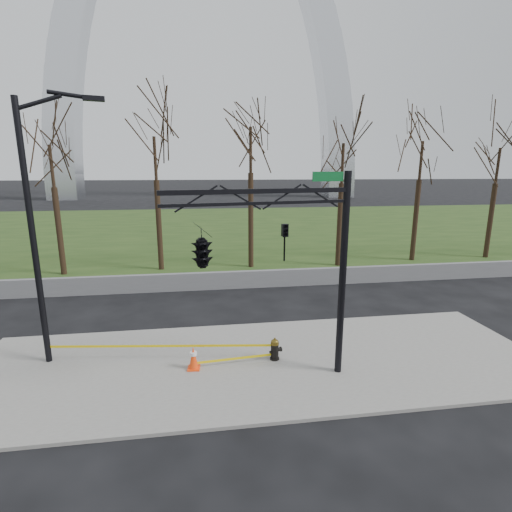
{
  "coord_description": "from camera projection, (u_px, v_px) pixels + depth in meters",
  "views": [
    {
      "loc": [
        -1.76,
        -10.79,
        6.0
      ],
      "look_at": [
        0.1,
        2.0,
        3.06
      ],
      "focal_mm": 26.42,
      "sensor_mm": 36.0,
      "label": 1
    }
  ],
  "objects": [
    {
      "name": "ground",
      "position": [
        262.0,
        363.0,
        11.99
      ],
      "size": [
        500.0,
        500.0,
        0.0
      ],
      "primitive_type": "plane",
      "color": "black",
      "rests_on": "ground"
    },
    {
      "name": "sidewalk",
      "position": [
        262.0,
        362.0,
        11.98
      ],
      "size": [
        18.0,
        6.0,
        0.1
      ],
      "primitive_type": "cube",
      "color": "slate",
      "rests_on": "ground"
    },
    {
      "name": "grass_strip",
      "position": [
        218.0,
        227.0,
        40.93
      ],
      "size": [
        120.0,
        40.0,
        0.06
      ],
      "primitive_type": "cube",
      "color": "#223B15",
      "rests_on": "ground"
    },
    {
      "name": "guardrail",
      "position": [
        237.0,
        280.0,
        19.61
      ],
      "size": [
        60.0,
        0.3,
        0.9
      ],
      "primitive_type": "cube",
      "color": "#59595B",
      "rests_on": "ground"
    },
    {
      "name": "gateway_arch",
      "position": [
        204.0,
        38.0,
        77.15
      ],
      "size": [
        66.0,
        6.0,
        65.0
      ],
      "primitive_type": null,
      "color": "silver",
      "rests_on": "ground"
    },
    {
      "name": "tree_row",
      "position": [
        296.0,
        194.0,
        23.12
      ],
      "size": [
        54.09,
        4.0,
        9.16
      ],
      "color": "black",
      "rests_on": "ground"
    },
    {
      "name": "fire_hydrant",
      "position": [
        275.0,
        349.0,
        11.99
      ],
      "size": [
        0.46,
        0.3,
        0.74
      ],
      "rotation": [
        0.0,
        0.0,
        0.29
      ],
      "color": "black",
      "rests_on": "sidewalk"
    },
    {
      "name": "traffic_cone",
      "position": [
        193.0,
        358.0,
        11.41
      ],
      "size": [
        0.4,
        0.4,
        0.72
      ],
      "rotation": [
        0.0,
        0.0,
        -0.08
      ],
      "color": "#FF3F0D",
      "rests_on": "sidewalk"
    },
    {
      "name": "street_light",
      "position": [
        39.0,
        216.0,
        11.03
      ],
      "size": [
        2.35,
        0.76,
        8.21
      ],
      "rotation": [
        0.0,
        0.0,
        0.25
      ],
      "color": "black",
      "rests_on": "ground"
    },
    {
      "name": "traffic_signal_mast",
      "position": [
        232.0,
        246.0,
        9.45
      ],
      "size": [
        5.03,
        2.54,
        6.0
      ],
      "rotation": [
        0.0,
        0.0,
        0.18
      ],
      "color": "black",
      "rests_on": "ground"
    },
    {
      "name": "caution_tape",
      "position": [
        181.0,
        349.0,
        11.86
      ],
      "size": [
        7.12,
        1.16,
        0.39
      ],
      "color": "yellow",
      "rests_on": "ground"
    }
  ]
}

